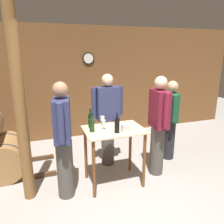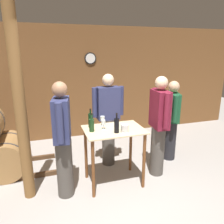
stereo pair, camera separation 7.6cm
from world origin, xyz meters
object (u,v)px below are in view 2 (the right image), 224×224
wine_bottle_center (117,125)px  wooden_post (20,110)px  ice_bucket (125,128)px  person_visitor_near_door (159,125)px  wine_bottle_far_left (92,125)px  wine_glass_near_left (103,123)px  wine_bottle_left (91,120)px  person_visitor_bearded (63,139)px  person_host (108,118)px  person_visitor_with_scarf (171,119)px  wine_glass_near_center (102,119)px

wine_bottle_center → wooden_post: bearing=171.2°
ice_bucket → person_visitor_near_door: person_visitor_near_door is taller
wine_bottle_far_left → wine_glass_near_left: 0.20m
wine_bottle_left → wine_bottle_center: wine_bottle_left is taller
wooden_post → wine_bottle_left: (1.00, 0.15, -0.29)m
ice_bucket → wine_bottle_far_left: bearing=162.5°
ice_bucket → person_visitor_bearded: (-0.92, 0.06, -0.08)m
wine_bottle_far_left → ice_bucket: wine_bottle_far_left is taller
wine_bottle_left → wine_bottle_center: size_ratio=1.01×
wine_glass_near_left → ice_bucket: (0.28, -0.19, -0.06)m
wine_bottle_left → wine_glass_near_left: (0.17, -0.16, -0.01)m
wine_bottle_center → ice_bucket: size_ratio=2.54×
wine_glass_near_left → person_visitor_near_door: person_visitor_near_door is taller
person_visitor_near_door → wine_glass_near_left: bearing=179.7°
person_visitor_bearded → person_visitor_near_door: person_visitor_near_door is taller
wooden_post → wine_bottle_center: wooden_post is taller
person_visitor_bearded → person_visitor_near_door: (1.60, 0.13, 0.00)m
person_host → wine_bottle_far_left: bearing=-125.3°
wine_bottle_left → wine_glass_near_left: wine_bottle_left is taller
ice_bucket → person_host: size_ratio=0.07×
person_visitor_with_scarf → person_visitor_near_door: size_ratio=0.91×
wine_bottle_far_left → person_visitor_with_scarf: bearing=15.5°
wine_glass_near_left → wine_glass_near_center: wine_glass_near_center is taller
wine_bottle_far_left → wine_bottle_center: (0.34, -0.16, 0.01)m
wine_glass_near_center → person_visitor_bearded: 0.75m
wine_bottle_far_left → wine_bottle_left: wine_bottle_left is taller
wooden_post → person_visitor_bearded: 0.70m
wooden_post → wine_bottle_far_left: (0.97, -0.05, -0.30)m
wine_bottle_center → person_visitor_with_scarf: bearing=24.9°
wine_glass_near_left → person_host: person_host is taller
wooden_post → person_host: 1.59m
ice_bucket → person_visitor_with_scarf: bearing=27.0°
person_host → person_visitor_with_scarf: bearing=-7.7°
wine_bottle_far_left → person_visitor_bearded: bearing=-168.0°
person_visitor_near_door → wine_bottle_left: bearing=171.7°
person_visitor_with_scarf → wine_glass_near_left: bearing=-163.9°
wine_glass_near_center → wine_bottle_left: bearing=-177.6°
wooden_post → wine_glass_near_left: 1.20m
wine_bottle_far_left → person_visitor_near_door: 1.17m
wine_glass_near_center → wine_bottle_center: bearing=-71.6°
wine_glass_near_left → person_visitor_with_scarf: 1.57m
wine_bottle_left → person_host: size_ratio=0.18×
wine_bottle_left → wine_glass_near_left: bearing=-43.7°
wine_bottle_left → wine_glass_near_center: size_ratio=1.88×
person_visitor_bearded → wine_bottle_center: bearing=-4.5°
wine_bottle_center → person_visitor_near_door: 0.85m
ice_bucket → wine_bottle_center: bearing=-177.2°
wooden_post → wine_glass_near_center: bearing=7.5°
person_host → person_visitor_bearded: 1.15m
wine_glass_near_center → person_host: bearing=62.4°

